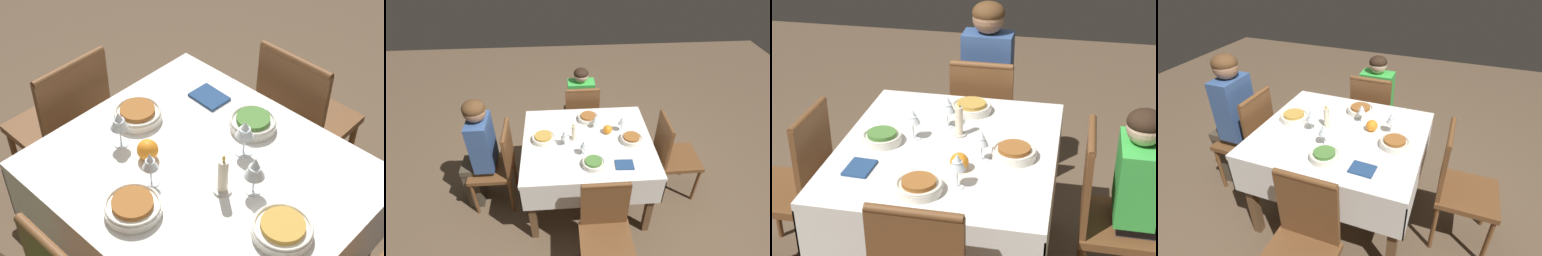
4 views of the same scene
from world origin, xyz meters
The scene contains 17 objects.
dining_table centered at (0.00, 0.00, 0.66)m, with size 1.17×1.03×0.76m.
chair_east centered at (0.85, -0.03, 0.51)m, with size 0.41×0.40×0.91m.
chair_south centered at (-0.01, -0.77, 0.51)m, with size 0.40×0.41×0.91m.
chair_north centered at (-0.07, 0.77, 0.51)m, with size 0.40×0.41×0.91m.
person_adult_denim centered at (1.00, -0.03, 0.68)m, with size 0.34×0.30×1.21m.
person_child_green centered at (-0.01, -0.94, 0.57)m, with size 0.30×0.33×1.04m.
bowl_east centered at (0.40, -0.04, 0.79)m, with size 0.21×0.21×0.06m.
wine_glass_east centered at (0.20, 0.05, 0.88)m, with size 0.08×0.08×0.17m.
bowl_south centered at (-0.04, -0.32, 0.79)m, with size 0.21×0.21×0.06m.
wine_glass_south centered at (-0.09, -0.18, 0.86)m, with size 0.06×0.06×0.15m.
bowl_west centered at (-0.40, 0.03, 0.79)m, with size 0.20×0.20×0.06m.
wine_glass_west centered at (-0.33, -0.12, 0.88)m, with size 0.07×0.07×0.16m.
bowl_north centered at (-0.02, 0.32, 0.79)m, with size 0.19×0.19×0.06m.
wine_glass_north centered at (0.05, 0.18, 0.87)m, with size 0.07×0.07×0.15m.
candle_centerpiece centered at (0.12, -0.03, 0.83)m, with size 0.07×0.07×0.18m.
orange_fruit centered at (-0.20, -0.10, 0.80)m, with size 0.08×0.08×0.08m, color orange.
napkin_red_folded centered at (-0.28, 0.34, 0.77)m, with size 0.16×0.12×0.01m.
Camera 3 is at (-2.37, -0.56, 2.11)m, focal length 55.00 mm.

